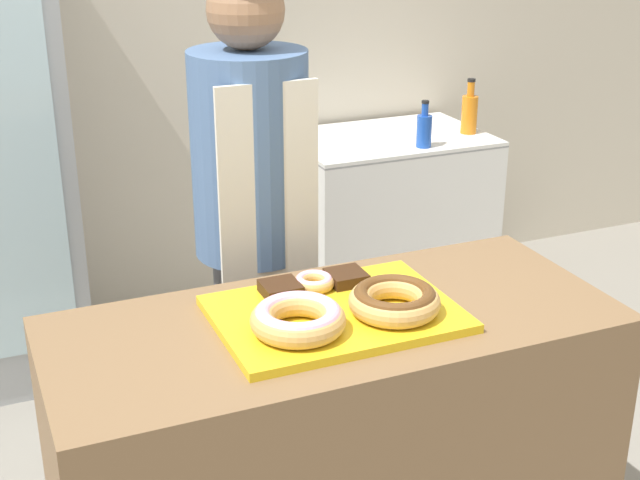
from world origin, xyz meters
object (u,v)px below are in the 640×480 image
donut_chocolate_glaze (394,300)px  brownie_back_left (281,289)px  baker_person (253,226)px  brownie_back_right (346,277)px  bottle_blue (424,129)px  serving_tray (335,314)px  bottle_orange (469,112)px  donut_light_glaze (298,318)px  chest_freezer (386,219)px  donut_mini_center (314,281)px

donut_chocolate_glaze → brownie_back_left: bearing=136.5°
donut_chocolate_glaze → brownie_back_left: donut_chocolate_glaze is taller
baker_person → brownie_back_right: bearing=-78.2°
bottle_blue → baker_person: bearing=-141.4°
serving_tray → bottle_orange: size_ratio=2.36×
brownie_back_left → brownie_back_right: size_ratio=1.00×
donut_light_glaze → brownie_back_left: bearing=80.6°
brownie_back_right → baker_person: bearing=101.8°
serving_tray → donut_light_glaze: bearing=-150.7°
brownie_back_right → chest_freezer: 1.94m
chest_freezer → brownie_back_left: bearing=-125.4°
brownie_back_right → bottle_blue: bearing=53.7°
bottle_blue → brownie_back_right: bearing=-126.3°
brownie_back_right → baker_person: (-0.10, 0.49, -0.01)m
baker_person → bottle_orange: baker_person is taller
brownie_back_right → bottle_blue: 1.71m
donut_mini_center → brownie_back_left: (-0.10, 0.00, -0.00)m
serving_tray → chest_freezer: 2.10m
donut_chocolate_glaze → brownie_back_left: size_ratio=2.36×
serving_tray → donut_mini_center: size_ratio=5.47×
bottle_blue → bottle_orange: size_ratio=0.82×
donut_light_glaze → baker_person: bearing=79.9°
brownie_back_right → serving_tray: bearing=-124.1°
donut_light_glaze → chest_freezer: 2.24m
donut_chocolate_glaze → brownie_back_right: size_ratio=2.36×
bottle_orange → donut_chocolate_glaze: bearing=-126.9°
baker_person → bottle_orange: bearing=35.5°
bottle_blue → serving_tray: bearing=-126.1°
donut_mini_center → baker_person: bearing=90.7°
serving_tray → bottle_blue: 1.88m
bottle_orange → brownie_back_right: bearing=-131.4°
donut_light_glaze → donut_mini_center: bearing=58.6°
serving_tray → baker_person: bearing=90.6°
brownie_back_left → donut_mini_center: bearing=0.0°
serving_tray → brownie_back_right: 0.17m
donut_chocolate_glaze → donut_mini_center: 0.25m
donut_chocolate_glaze → bottle_orange: size_ratio=0.90×
bottle_orange → donut_mini_center: bearing=-133.4°
baker_person → bottle_blue: 1.43m
donut_light_glaze → bottle_orange: (1.56, 1.72, -0.03)m
brownie_back_left → baker_person: size_ratio=0.06×
serving_tray → donut_chocolate_glaze: bearing=-29.3°
brownie_back_left → bottle_blue: bearing=48.9°
donut_light_glaze → serving_tray: bearing=29.3°
brownie_back_left → chest_freezer: (1.15, 1.61, -0.52)m
serving_tray → donut_chocolate_glaze: 0.16m
donut_chocolate_glaze → donut_mini_center: (-0.13, 0.22, -0.02)m
baker_person → chest_freezer: size_ratio=1.91×
brownie_back_left → bottle_orange: (1.52, 1.51, -0.00)m
baker_person → donut_mini_center: bearing=-89.3°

